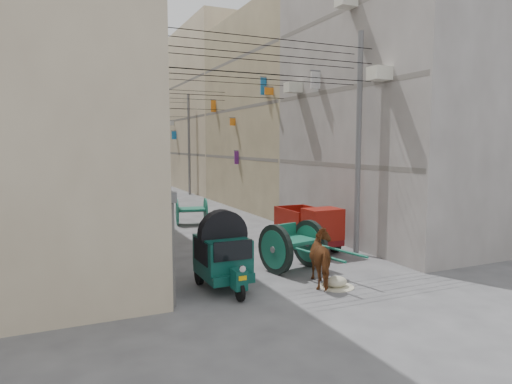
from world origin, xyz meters
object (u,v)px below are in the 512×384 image
auto_rickshaw (223,253)px  tonga_cart (293,245)px  distant_car_green (120,177)px  horse (325,258)px  mini_truck (312,229)px  distant_car_white (116,194)px  distant_car_grey (144,181)px  second_cart (192,211)px  feed_sack (336,282)px

auto_rickshaw → tonga_cart: size_ratio=0.66×
tonga_cart → auto_rickshaw: bearing=-175.5°
distant_car_green → horse: bearing=86.6°
tonga_cart → mini_truck: size_ratio=1.20×
tonga_cart → distant_car_white: bearing=86.4°
horse → distant_car_grey: 32.03m
distant_car_grey → second_cart: bearing=-97.7°
feed_sack → tonga_cart: bearing=97.5°
mini_truck → distant_car_green: (-2.43, 34.29, -0.16)m
distant_car_white → mini_truck: bearing=113.4°
second_cart → horse: 11.21m
second_cart → distant_car_white: size_ratio=0.49×
distant_car_grey → distant_car_white: bearing=-114.0°
feed_sack → distant_car_grey: size_ratio=0.17×
second_cart → distant_car_grey: (1.54, 20.82, -0.11)m
horse → distant_car_green: bearing=-71.3°
horse → distant_car_white: 21.74m
distant_car_white → feed_sack: bearing=106.2°
tonga_cart → mini_truck: bearing=34.3°
distant_car_green → mini_truck: bearing=89.8°
tonga_cart → distant_car_white: size_ratio=1.04×
feed_sack → distant_car_green: bearing=91.1°
mini_truck → second_cart: size_ratio=1.78×
feed_sack → mini_truck: bearing=67.4°
horse → distant_car_white: horse is taller
second_cart → distant_car_green: 26.89m
distant_car_white → distant_car_grey: bearing=-102.6°
mini_truck → feed_sack: bearing=-113.3°
mini_truck → second_cart: bearing=108.5°
feed_sack → distant_car_white: bearing=98.4°
horse → distant_car_green: size_ratio=0.41×
feed_sack → distant_car_green: (-0.71, 38.45, 0.50)m
distant_car_green → auto_rickshaw: bearing=82.3°
feed_sack → distant_car_grey: 32.39m
mini_truck → distant_car_green: size_ratio=0.67×
feed_sack → horse: bearing=114.8°
auto_rickshaw → horse: auto_rickshaw is taller
mini_truck → feed_sack: size_ratio=4.88×
second_cart → distant_car_white: (-2.38, 10.33, -0.11)m
horse → distant_car_white: bearing=-64.0°
second_cart → tonga_cart: bearing=-76.0°
distant_car_grey → tonga_cart: bearing=-95.3°
tonga_cart → distant_car_green: 36.39m
auto_rickshaw → second_cart: size_ratio=1.41×
auto_rickshaw → tonga_cart: auto_rickshaw is taller
auto_rickshaw → tonga_cart: 2.81m
tonga_cart → distant_car_grey: tonga_cart is taller
mini_truck → distant_car_grey: mini_truck is taller
tonga_cart → mini_truck: 2.89m
tonga_cart → feed_sack: tonga_cart is taller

